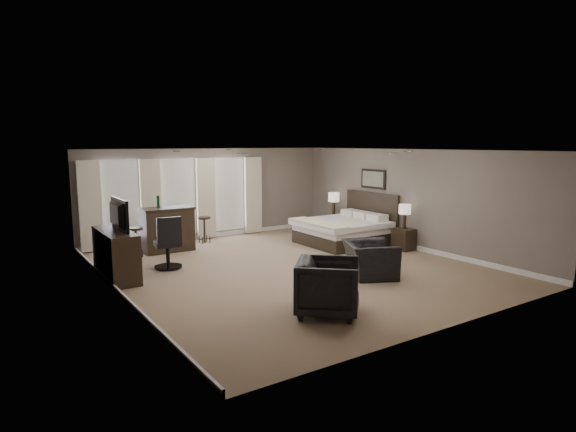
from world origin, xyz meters
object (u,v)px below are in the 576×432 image
nightstand_far (333,224)px  armchair_near (370,253)px  bar_stool_right (204,230)px  bed (342,219)px  dresser (116,255)px  lamp_far (334,204)px  nightstand_near (404,239)px  lamp_near (405,217)px  bar_stool_left (136,242)px  armchair_far (328,284)px  desk_chair (167,242)px  tv (115,227)px  bar_counter (167,229)px

nightstand_far → armchair_near: armchair_near is taller
bar_stool_right → bed: bearing=-35.9°
dresser → lamp_far: bearing=12.4°
nightstand_near → lamp_near: bearing=0.0°
bar_stool_left → lamp_far: bearing=-1.6°
armchair_far → desk_chair: (-1.16, 4.24, 0.09)m
lamp_far → lamp_near: bearing=-90.0°
bed → lamp_far: 1.71m
bar_stool_left → tv: bearing=-117.8°
nightstand_far → desk_chair: desk_chair is taller
nightstand_far → bar_counter: bearing=176.1°
dresser → bar_stool_left: (0.89, 1.68, -0.14)m
bed → desk_chair: size_ratio=1.82×
dresser → bar_counter: bearing=46.9°
lamp_far → armchair_far: size_ratio=0.71×
bar_stool_right → nightstand_near: bearing=-42.8°
lamp_far → bar_stool_right: 4.08m
tv → armchair_far: tv is taller
nightstand_near → armchair_near: (-2.47, -1.36, 0.20)m
bed → armchair_near: 3.23m
tv → armchair_near: tv is taller
tv → bar_stool_right: 3.81m
lamp_near → dresser: bearing=168.7°
lamp_near → bar_stool_left: (-6.03, 3.06, -0.51)m
tv → nightstand_far: bearing=-77.6°
tv → nightstand_near: bearing=-101.3°
bed → dresser: bed is taller
nightstand_near → desk_chair: 5.98m
bar_counter → bar_stool_right: bar_counter is taller
bed → armchair_far: bed is taller
lamp_near → bar_stool_right: size_ratio=0.86×
nightstand_far → bar_counter: (-5.17, 0.35, 0.30)m
lamp_near → armchair_far: bearing=-149.9°
dresser → armchair_far: size_ratio=1.71×
dresser → bar_stool_right: 3.74m
lamp_near → bar_stool_left: lamp_near is taller
nightstand_near → tv: bearing=168.7°
nightstand_near → nightstand_far: nightstand_near is taller
nightstand_near → armchair_near: size_ratio=0.51×
bar_counter → bar_stool_right: bearing=19.5°
bar_counter → bar_stool_left: bar_counter is taller
nightstand_far → armchair_near: 4.93m
bar_stool_right → desk_chair: 2.77m
armchair_near → armchair_far: bearing=147.1°
nightstand_near → lamp_far: 2.96m
bed → bar_stool_left: 5.40m
nightstand_far → bar_stool_right: bearing=168.9°
bed → bar_stool_left: (-5.14, 1.61, -0.32)m
nightstand_far → bar_stool_right: bar_stool_right is taller
lamp_far → armchair_near: lamp_far is taller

